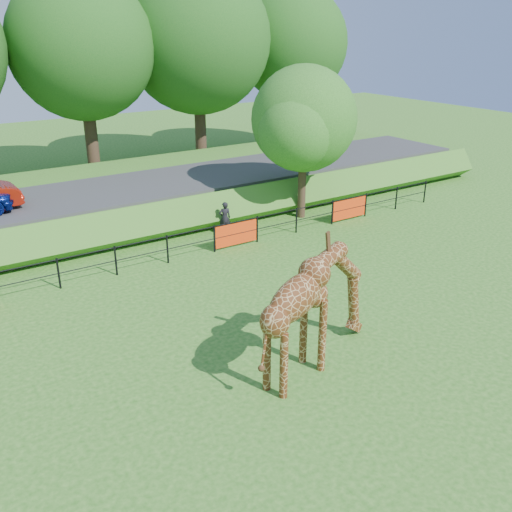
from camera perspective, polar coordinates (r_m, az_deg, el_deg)
name	(u,v)px	position (r m, az deg, el deg)	size (l,w,h in m)	color
ground	(298,361)	(15.46, 4.24, -10.41)	(90.00, 90.00, 0.00)	#235D17
giraffe	(317,309)	(14.60, 6.10, -5.34)	(4.48, 0.82, 3.20)	#532911
perimeter_fence	(167,249)	(21.39, -8.85, 0.68)	(28.07, 0.10, 1.10)	black
embankment	(99,198)	(28.02, -15.44, 5.59)	(40.00, 9.00, 1.30)	#235D17
road	(109,191)	(26.45, -14.53, 6.31)	(40.00, 5.00, 0.12)	#323234
visitor	(225,218)	(24.13, -3.14, 3.83)	(0.51, 0.33, 1.39)	black
tree_east	(305,123)	(25.60, 4.94, 13.13)	(5.40, 4.71, 6.76)	#322216
bg_tree_line	(79,45)	(33.72, -17.26, 19.47)	(37.30, 8.80, 11.82)	#322216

